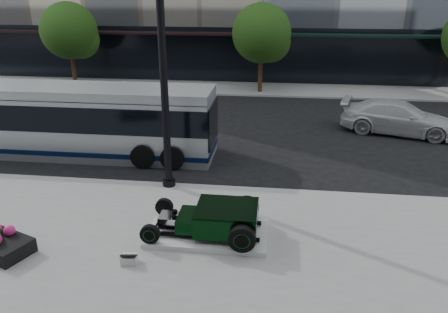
# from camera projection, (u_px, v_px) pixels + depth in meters

# --- Properties ---
(ground) EXTENTS (120.00, 120.00, 0.00)m
(ground) POSITION_uv_depth(u_px,v_px,m) (220.00, 167.00, 17.53)
(ground) COLOR black
(ground) RESTS_ON ground
(sidewalk_far) EXTENTS (70.00, 4.00, 0.12)m
(sidewalk_far) POSITION_uv_depth(u_px,v_px,m) (246.00, 89.00, 30.44)
(sidewalk_far) COLOR gray
(sidewalk_far) RESTS_ON ground
(street_trees) EXTENTS (29.80, 3.80, 5.70)m
(street_trees) POSITION_uv_depth(u_px,v_px,m) (264.00, 35.00, 28.09)
(street_trees) COLOR black
(street_trees) RESTS_ON sidewalk_far
(display_plinth) EXTENTS (3.40, 1.80, 0.15)m
(display_plinth) POSITION_uv_depth(u_px,v_px,m) (208.00, 233.00, 12.45)
(display_plinth) COLOR silver
(display_plinth) RESTS_ON sidewalk_near
(hot_rod) EXTENTS (3.22, 2.00, 0.81)m
(hot_rod) POSITION_uv_depth(u_px,v_px,m) (219.00, 219.00, 12.22)
(hot_rod) COLOR black
(hot_rod) RESTS_ON display_plinth
(info_plaque) EXTENTS (0.43, 0.34, 0.31)m
(info_plaque) POSITION_uv_depth(u_px,v_px,m) (129.00, 259.00, 11.20)
(info_plaque) COLOR silver
(info_plaque) RESTS_ON sidewalk_near
(lamppost) EXTENTS (0.46, 0.46, 8.40)m
(lamppost) POSITION_uv_depth(u_px,v_px,m) (164.00, 77.00, 14.21)
(lamppost) COLOR black
(lamppost) RESTS_ON sidewalk_near
(transit_bus) EXTENTS (12.12, 2.88, 2.92)m
(transit_bus) POSITION_uv_depth(u_px,v_px,m) (73.00, 120.00, 18.45)
(transit_bus) COLOR #A6ABAF
(transit_bus) RESTS_ON ground
(white_sedan) EXTENTS (5.81, 3.58, 1.57)m
(white_sedan) POSITION_uv_depth(u_px,v_px,m) (398.00, 117.00, 21.25)
(white_sedan) COLOR silver
(white_sedan) RESTS_ON ground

